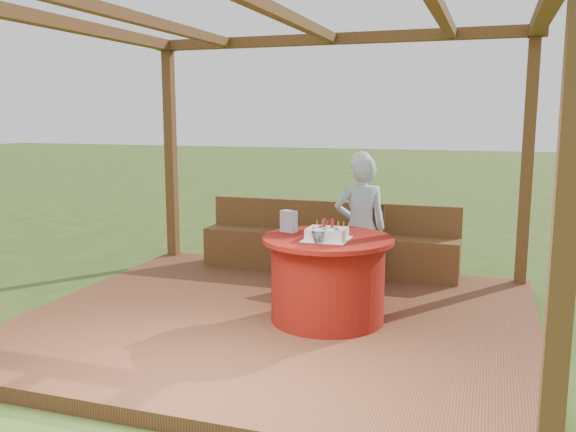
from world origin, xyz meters
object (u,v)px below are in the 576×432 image
(bench, at_px, (328,248))
(birthday_cake, at_px, (327,234))
(elderly_woman, at_px, (360,226))
(drinking_glass, at_px, (318,237))
(chair, at_px, (362,240))
(gift_bag, at_px, (289,221))
(table, at_px, (328,278))

(bench, distance_m, birthday_cake, 1.95)
(elderly_woman, relative_size, drinking_glass, 13.68)
(bench, relative_size, chair, 3.49)
(bench, relative_size, elderly_woman, 2.05)
(chair, distance_m, gift_bag, 1.35)
(chair, bearing_deg, elderly_woman, -80.36)
(bench, xyz_separation_m, table, (0.45, -1.70, 0.12))
(bench, xyz_separation_m, birthday_cake, (0.47, -1.81, 0.54))
(table, distance_m, gift_bag, 0.63)
(elderly_woman, bearing_deg, bench, 120.98)
(elderly_woman, distance_m, drinking_glass, 1.01)
(elderly_woman, bearing_deg, gift_bag, -131.22)
(chair, bearing_deg, gift_bag, -109.44)
(table, distance_m, birthday_cake, 0.44)
(birthday_cake, bearing_deg, gift_bag, 151.45)
(chair, distance_m, elderly_woman, 0.67)
(bench, height_order, table, bench)
(birthday_cake, distance_m, drinking_glass, 0.16)
(gift_bag, distance_m, drinking_glass, 0.55)
(chair, xyz_separation_m, drinking_glass, (-0.05, -1.61, 0.33))
(bench, relative_size, table, 2.60)
(birthday_cake, bearing_deg, bench, 104.43)
(bench, relative_size, gift_bag, 15.29)
(chair, height_order, gift_bag, gift_bag)
(chair, relative_size, birthday_cake, 2.29)
(birthday_cake, distance_m, gift_bag, 0.48)
(table, height_order, gift_bag, gift_bag)
(elderly_woman, distance_m, birthday_cake, 0.85)
(table, bearing_deg, gift_bag, 163.01)
(table, height_order, drinking_glass, drinking_glass)
(birthday_cake, height_order, gift_bag, gift_bag)
(birthday_cake, bearing_deg, chair, 89.52)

